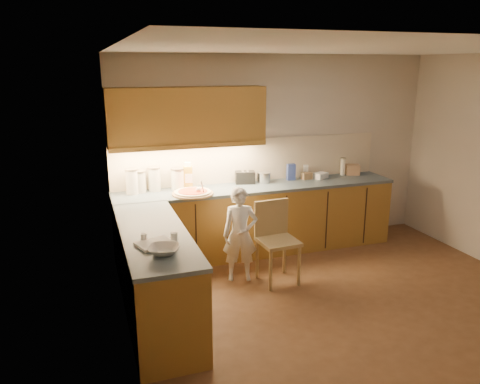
{
  "coord_description": "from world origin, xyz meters",
  "views": [
    {
      "loc": [
        -2.53,
        -3.86,
        2.46
      ],
      "look_at": [
        -0.8,
        1.2,
        1.0
      ],
      "focal_mm": 35.0,
      "sensor_mm": 36.0,
      "label": 1
    }
  ],
  "objects": [
    {
      "name": "room",
      "position": [
        0.0,
        0.0,
        1.68
      ],
      "size": [
        4.54,
        4.5,
        2.62
      ],
      "color": "#56351D",
      "rests_on": "ground"
    },
    {
      "name": "l_counter",
      "position": [
        -0.92,
        1.25,
        0.46
      ],
      "size": [
        3.77,
        2.62,
        0.92
      ],
      "color": "olive",
      "rests_on": "ground"
    },
    {
      "name": "backsplash",
      "position": [
        -0.38,
        1.99,
        1.21
      ],
      "size": [
        3.75,
        0.02,
        0.58
      ],
      "primitive_type": "cube",
      "color": "beige",
      "rests_on": "l_counter"
    },
    {
      "name": "upper_cabinets",
      "position": [
        -1.27,
        1.82,
        1.85
      ],
      "size": [
        1.95,
        0.36,
        0.73
      ],
      "color": "olive",
      "rests_on": "ground"
    },
    {
      "name": "pizza_on_board",
      "position": [
        -1.29,
        1.55,
        0.94
      ],
      "size": [
        0.51,
        0.51,
        0.21
      ],
      "rotation": [
        0.0,
        0.0,
        -0.26
      ],
      "color": "#A48052",
      "rests_on": "l_counter"
    },
    {
      "name": "child",
      "position": [
        -0.88,
        0.96,
        0.56
      ],
      "size": [
        0.46,
        0.36,
        1.12
      ],
      "primitive_type": "imported",
      "rotation": [
        0.0,
        0.0,
        -0.27
      ],
      "color": "white",
      "rests_on": "ground"
    },
    {
      "name": "wooden_chair",
      "position": [
        -0.49,
        0.83,
        0.55
      ],
      "size": [
        0.45,
        0.45,
        0.94
      ],
      "rotation": [
        0.0,
        0.0,
        0.06
      ],
      "color": "tan",
      "rests_on": "ground"
    },
    {
      "name": "mixing_bowl",
      "position": [
        -1.95,
        -0.19,
        0.95
      ],
      "size": [
        0.33,
        0.33,
        0.06
      ],
      "primitive_type": "imported",
      "rotation": [
        0.0,
        0.0,
        -0.33
      ],
      "color": "silver",
      "rests_on": "l_counter"
    },
    {
      "name": "canister_a",
      "position": [
        -1.99,
        1.82,
        1.08
      ],
      "size": [
        0.16,
        0.16,
        0.32
      ],
      "rotation": [
        0.0,
        0.0,
        0.06
      ],
      "color": "white",
      "rests_on": "l_counter"
    },
    {
      "name": "canister_b",
      "position": [
        -1.89,
        1.87,
        1.06
      ],
      "size": [
        0.16,
        0.16,
        0.28
      ],
      "rotation": [
        0.0,
        0.0,
        0.37
      ],
      "color": "silver",
      "rests_on": "l_counter"
    },
    {
      "name": "canister_c",
      "position": [
        -1.7,
        1.88,
        1.08
      ],
      "size": [
        0.16,
        0.16,
        0.31
      ],
      "rotation": [
        0.0,
        0.0,
        0.06
      ],
      "color": "silver",
      "rests_on": "l_counter"
    },
    {
      "name": "canister_d",
      "position": [
        -1.42,
        1.85,
        1.06
      ],
      "size": [
        0.17,
        0.17,
        0.28
      ],
      "rotation": [
        0.0,
        0.0,
        0.23
      ],
      "color": "white",
      "rests_on": "l_counter"
    },
    {
      "name": "oil_jug",
      "position": [
        -1.28,
        1.84,
        1.08
      ],
      "size": [
        0.13,
        0.11,
        0.35
      ],
      "rotation": [
        0.0,
        0.0,
        -0.26
      ],
      "color": "gold",
      "rests_on": "l_counter"
    },
    {
      "name": "toaster",
      "position": [
        -0.5,
        1.87,
        1.0
      ],
      "size": [
        0.28,
        0.2,
        0.17
      ],
      "rotation": [
        0.0,
        0.0,
        -0.22
      ],
      "color": "black",
      "rests_on": "l_counter"
    },
    {
      "name": "steel_pot",
      "position": [
        -0.25,
        1.83,
        0.99
      ],
      "size": [
        0.19,
        0.19,
        0.14
      ],
      "color": "silver",
      "rests_on": "l_counter"
    },
    {
      "name": "blue_box",
      "position": [
        0.17,
        1.86,
        1.03
      ],
      "size": [
        0.12,
        0.09,
        0.22
      ],
      "primitive_type": "cube",
      "rotation": [
        0.0,
        0.0,
        -0.09
      ],
      "color": "#304291",
      "rests_on": "l_counter"
    },
    {
      "name": "card_box_a",
      "position": [
        0.39,
        1.83,
        0.97
      ],
      "size": [
        0.14,
        0.1,
        0.1
      ],
      "primitive_type": "cube",
      "rotation": [
        0.0,
        0.0,
        0.04
      ],
      "color": "#9B7A53",
      "rests_on": "l_counter"
    },
    {
      "name": "white_bottle",
      "position": [
        0.41,
        1.9,
        1.01
      ],
      "size": [
        0.08,
        0.08,
        0.18
      ],
      "primitive_type": "cube",
      "rotation": [
        0.0,
        0.0,
        -0.3
      ],
      "color": "white",
      "rests_on": "l_counter"
    },
    {
      "name": "flat_pack",
      "position": [
        0.6,
        1.81,
        0.96
      ],
      "size": [
        0.23,
        0.21,
        0.08
      ],
      "primitive_type": "cube",
      "rotation": [
        0.0,
        0.0,
        0.43
      ],
      "color": "white",
      "rests_on": "l_counter"
    },
    {
      "name": "tall_jar",
      "position": [
        1.0,
        1.89,
        1.05
      ],
      "size": [
        0.08,
        0.08,
        0.25
      ],
      "rotation": [
        0.0,
        0.0,
        -0.18
      ],
      "color": "white",
      "rests_on": "l_counter"
    },
    {
      "name": "card_box_b",
      "position": [
        1.15,
        1.86,
        0.99
      ],
      "size": [
        0.22,
        0.2,
        0.15
      ],
      "primitive_type": "cube",
      "rotation": [
        0.0,
        0.0,
        -0.3
      ],
      "color": "tan",
      "rests_on": "l_counter"
    },
    {
      "name": "dough_cloth",
      "position": [
        -1.99,
        0.04,
        0.93
      ],
      "size": [
        0.37,
        0.33,
        0.02
      ],
      "primitive_type": "cube",
      "rotation": [
        0.0,
        0.0,
        0.32
      ],
      "color": "white",
      "rests_on": "l_counter"
    },
    {
      "name": "spice_jar_a",
      "position": [
        -2.07,
        0.15,
        0.96
      ],
      "size": [
        0.07,
        0.07,
        0.07
      ],
      "primitive_type": "cylinder",
      "rotation": [
        0.0,
        0.0,
        -0.4
      ],
      "color": "white",
      "rests_on": "l_counter"
    },
    {
      "name": "spice_jar_b",
      "position": [
        -1.81,
        0.06,
        0.96
      ],
      "size": [
        0.07,
        0.07,
        0.08
      ],
      "primitive_type": "cylinder",
      "rotation": [
        0.0,
        0.0,
        0.21
      ],
      "color": "white",
      "rests_on": "l_counter"
    }
  ]
}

